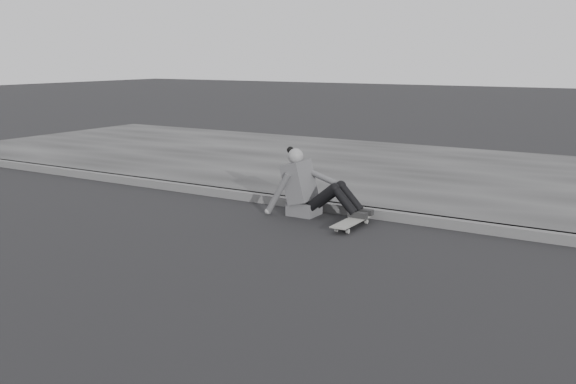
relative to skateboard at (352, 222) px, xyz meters
The scene contains 5 objects.
ground 2.79m from the skateboard, 45.69° to the right, with size 80.00×80.00×0.00m, color black.
curb 2.03m from the skateboard, 16.81° to the left, with size 24.00×0.16×0.12m, color #545454.
sidewalk 4.10m from the skateboard, 61.67° to the left, with size 24.00×6.00×0.12m, color #393939.
skateboard is the anchor object (origin of this frame).
seated_woman 0.83m from the skateboard, 161.47° to the left, with size 1.38×0.46×0.88m.
Camera 1 is at (1.24, -4.76, 2.02)m, focal length 40.00 mm.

